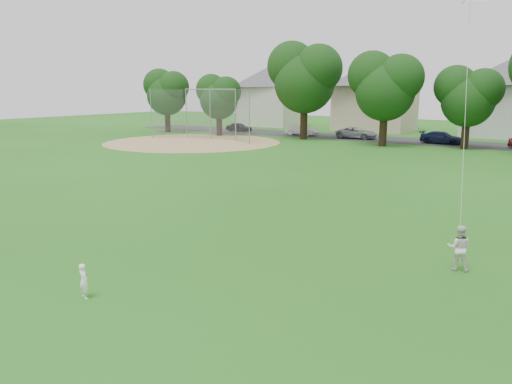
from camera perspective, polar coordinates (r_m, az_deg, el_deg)
The scene contains 8 objects.
ground at distance 14.43m, azimuth -3.95°, elevation -10.42°, with size 160.00×160.00×0.00m, color #205613.
street at distance 53.36m, azimuth 25.46°, elevation 4.79°, with size 90.00×7.00×0.01m, color #2D2D30.
dirt_infield at distance 51.84m, azimuth -7.23°, elevation 5.67°, with size 18.00×18.00×0.02m, color #9E7F51.
toddler at distance 14.06m, azimuth -19.10°, elevation -9.58°, with size 0.35×0.23×0.96m, color white.
older_boy at distance 16.40m, azimuth 22.17°, elevation -5.93°, with size 0.68×0.53×1.41m, color silver.
kite at distance 15.91m, azimuth 22.78°, elevation 7.74°, with size 1.00×1.04×7.44m.
baseball_backstop at distance 54.22m, azimuth -5.61°, elevation 8.79°, with size 12.12×3.28×5.33m.
parked_cars at distance 52.26m, azimuth 25.73°, elevation 5.32°, with size 62.36×2.21×1.28m.
Camera 1 is at (8.37, -10.42, 5.45)m, focal length 35.00 mm.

